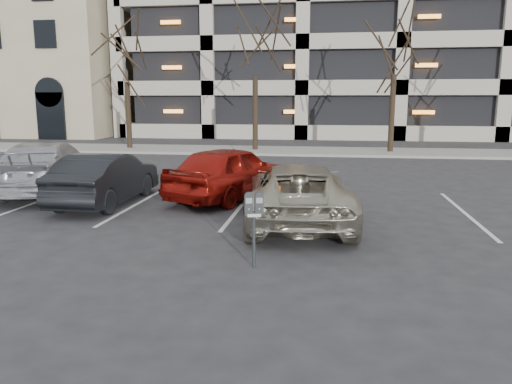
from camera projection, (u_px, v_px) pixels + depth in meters
ground at (287, 231)px, 10.60m from camera, size 140.00×140.00×0.00m
sidewalk at (312, 151)px, 26.15m from camera, size 80.00×4.00×0.12m
stall_lines at (241, 206)px, 13.03m from camera, size 16.90×5.20×0.00m
parking_garage at (471, 17)px, 40.14m from camera, size 52.00×20.00×19.00m
tree_a at (125, 40)px, 26.47m from camera, size 3.57×3.57×8.12m
tree_b at (255, 29)px, 25.43m from camera, size 3.81×3.81×8.65m
tree_c at (396, 24)px, 24.43m from camera, size 3.88×3.88×8.81m
parking_meter at (254, 211)px, 8.17m from camera, size 0.34×0.20×1.25m
suv_silver at (299, 193)px, 11.26m from camera, size 2.70×5.05×1.35m
car_red at (230, 172)px, 13.99m from camera, size 3.34×4.76×1.51m
car_dark at (106, 178)px, 13.30m from camera, size 1.50×4.16×1.36m
car_silver at (48, 167)px, 14.87m from camera, size 3.52×5.69×1.54m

